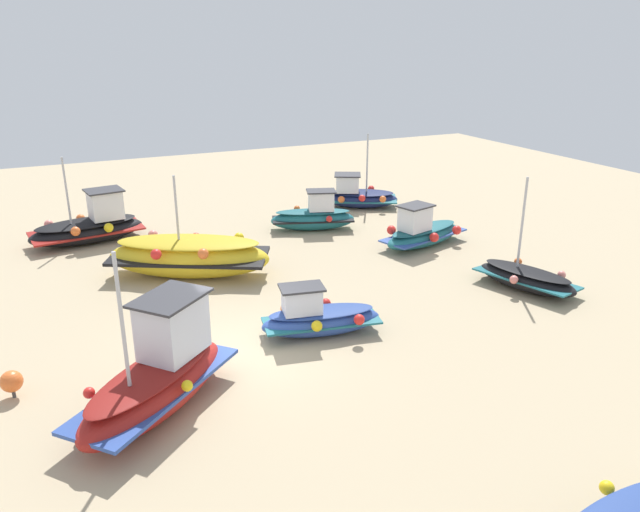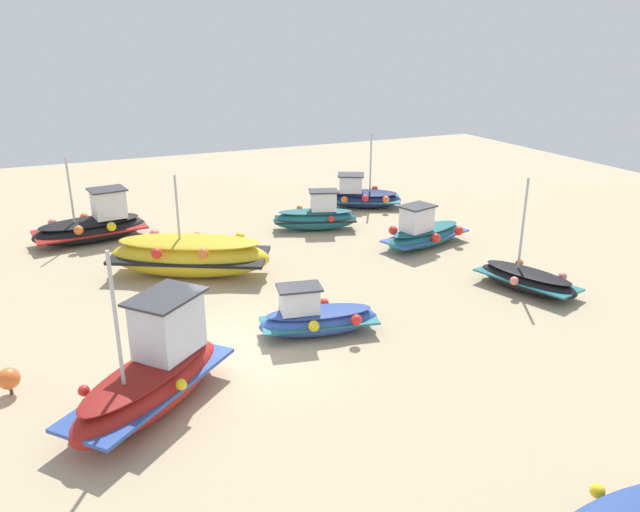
% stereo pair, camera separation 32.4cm
% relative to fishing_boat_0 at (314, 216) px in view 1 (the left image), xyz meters
% --- Properties ---
extents(ground_plane, '(56.93, 56.93, 0.00)m').
position_rel_fishing_boat_0_xyz_m(ground_plane, '(-8.92, 6.14, -0.58)').
color(ground_plane, tan).
extents(fishing_boat_0, '(2.25, 3.71, 1.70)m').
position_rel_fishing_boat_0_xyz_m(fishing_boat_0, '(0.00, 0.00, 0.00)').
color(fishing_boat_0, '#1E6670').
rests_on(fishing_boat_0, ground_plane).
extents(fishing_boat_1, '(1.93, 3.46, 1.46)m').
position_rel_fishing_boat_0_xyz_m(fishing_boat_1, '(-8.78, 3.86, -0.09)').
color(fishing_boat_1, '#2D4C9E').
rests_on(fishing_boat_1, ground_plane).
extents(fishing_boat_3, '(4.23, 5.70, 3.54)m').
position_rel_fishing_boat_0_xyz_m(fishing_boat_3, '(-3.01, 6.02, 0.14)').
color(fishing_boat_3, gold).
rests_on(fishing_boat_3, ground_plane).
extents(fishing_boat_4, '(3.60, 2.34, 3.69)m').
position_rel_fishing_boat_0_xyz_m(fishing_boat_4, '(-8.75, -3.56, -0.20)').
color(fishing_boat_4, black).
rests_on(fishing_boat_4, ground_plane).
extents(fishing_boat_5, '(2.88, 3.72, 3.55)m').
position_rel_fishing_boat_0_xyz_m(fishing_boat_5, '(2.39, -3.48, -0.03)').
color(fishing_boat_5, navy).
rests_on(fishing_boat_5, ground_plane).
extents(fishing_boat_6, '(4.02, 4.34, 3.96)m').
position_rel_fishing_boat_0_xyz_m(fishing_boat_6, '(-10.51, 8.49, 0.22)').
color(fishing_boat_6, maroon).
rests_on(fishing_boat_6, ground_plane).
extents(fishing_boat_7, '(2.26, 4.08, 1.72)m').
position_rel_fishing_boat_0_xyz_m(fishing_boat_7, '(-3.68, -2.97, -0.04)').
color(fishing_boat_7, '#1E6670').
rests_on(fishing_boat_7, ground_plane).
extents(fishing_boat_8, '(2.49, 4.57, 3.51)m').
position_rel_fishing_boat_0_xyz_m(fishing_boat_8, '(2.33, 8.69, 0.06)').
color(fishing_boat_8, black).
rests_on(fishing_boat_8, ground_plane).
extents(mooring_buoy_0, '(0.50, 0.50, 0.66)m').
position_rel_fishing_boat_0_xyz_m(mooring_buoy_0, '(-8.68, 11.45, -0.17)').
color(mooring_buoy_0, '#3F3F42').
rests_on(mooring_buoy_0, ground_plane).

